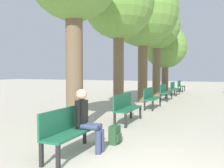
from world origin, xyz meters
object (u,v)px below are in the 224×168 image
at_px(bench_row_5, 180,85).
at_px(bench_row_3, 165,91).
at_px(tree_row_3, 157,27).
at_px(bench_row_1, 126,106).
at_px(bench_row_2, 151,96).
at_px(bench_row_4, 174,88).
at_px(tree_row_1, 119,5).
at_px(person_seated, 87,118).
at_px(backpack, 115,135).
at_px(tree_row_2, 143,12).
at_px(bench_row_0, 69,127).
at_px(tree_row_4, 165,47).

bearing_deg(bench_row_5, bench_row_3, -90.00).
relative_size(bench_row_3, tree_row_3, 0.26).
distance_m(bench_row_1, tree_row_3, 9.59).
bearing_deg(bench_row_2, tree_row_3, 99.99).
xyz_separation_m(bench_row_4, tree_row_1, (-0.94, -8.19, 3.70)).
relative_size(person_seated, backpack, 3.10).
relative_size(bench_row_5, tree_row_2, 0.24).
height_order(bench_row_0, bench_row_1, same).
bearing_deg(bench_row_3, tree_row_4, 100.72).
distance_m(bench_row_0, tree_row_4, 15.27).
height_order(bench_row_0, bench_row_5, same).
xyz_separation_m(tree_row_1, tree_row_4, (0.00, 9.84, -0.74)).
xyz_separation_m(bench_row_4, person_seated, (0.23, -13.01, 0.15)).
bearing_deg(backpack, person_seated, -115.41).
bearing_deg(tree_row_1, tree_row_2, 90.00).
bearing_deg(bench_row_5, backpack, -87.94).
bearing_deg(tree_row_1, bench_row_0, -79.56).
xyz_separation_m(bench_row_0, bench_row_4, (0.00, 13.30, 0.00)).
relative_size(bench_row_2, tree_row_3, 0.26).
height_order(bench_row_5, tree_row_4, tree_row_4).
distance_m(bench_row_4, tree_row_2, 6.33).
distance_m(bench_row_0, person_seated, 0.40).
bearing_deg(bench_row_4, tree_row_3, -125.97).
height_order(bench_row_2, tree_row_4, tree_row_4).
distance_m(bench_row_1, bench_row_2, 3.33).
height_order(bench_row_2, backpack, bench_row_2).
xyz_separation_m(bench_row_0, person_seated, (0.23, 0.29, 0.15)).
height_order(bench_row_3, backpack, bench_row_3).
distance_m(bench_row_3, tree_row_4, 5.87).
distance_m(bench_row_1, tree_row_1, 4.21).
relative_size(bench_row_3, tree_row_2, 0.24).
distance_m(bench_row_4, bench_row_5, 3.33).
relative_size(tree_row_2, tree_row_3, 1.09).
relative_size(tree_row_1, backpack, 13.92).
xyz_separation_m(bench_row_2, bench_row_3, (0.00, 3.33, 0.00)).
bearing_deg(backpack, tree_row_4, 96.15).
bearing_deg(person_seated, bench_row_4, 91.00).
distance_m(bench_row_0, bench_row_4, 13.30).
bearing_deg(tree_row_4, person_seated, -85.44).
height_order(bench_row_0, tree_row_3, tree_row_3).
height_order(tree_row_1, tree_row_2, tree_row_2).
relative_size(tree_row_3, tree_row_4, 1.18).
relative_size(bench_row_1, tree_row_3, 0.26).
bearing_deg(bench_row_1, tree_row_4, 94.63).
bearing_deg(backpack, bench_row_5, 92.06).
relative_size(bench_row_2, person_seated, 1.27).
bearing_deg(bench_row_3, bench_row_0, -90.00).
distance_m(bench_row_5, tree_row_2, 9.05).
bearing_deg(backpack, tree_row_3, 97.78).
bearing_deg(bench_row_1, bench_row_5, 90.00).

